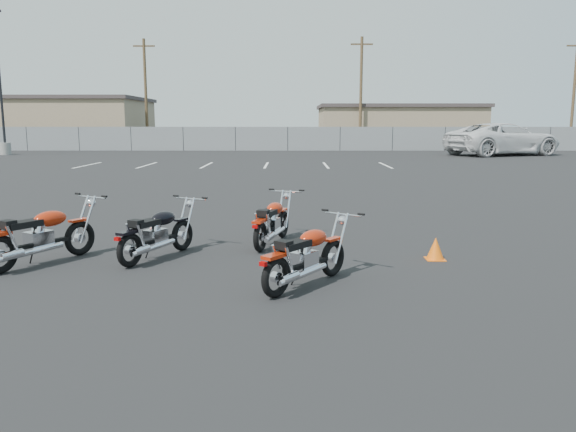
{
  "coord_description": "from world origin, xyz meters",
  "views": [
    {
      "loc": [
        0.25,
        -8.22,
        2.12
      ],
      "look_at": [
        0.2,
        0.6,
        0.65
      ],
      "focal_mm": 35.0,
      "sensor_mm": 36.0,
      "label": 1
    }
  ],
  "objects_px": {
    "motorcycle_third_red": "(272,222)",
    "motorcycle_rear_red": "(306,256)",
    "white_van": "(504,130)",
    "motorcycle_second_black": "(157,233)",
    "motorcycle_front_red": "(41,236)"
  },
  "relations": [
    {
      "from": "motorcycle_front_red",
      "to": "motorcycle_second_black",
      "type": "relative_size",
      "value": 1.06
    },
    {
      "from": "motorcycle_third_red",
      "to": "motorcycle_rear_red",
      "type": "xyz_separation_m",
      "value": [
        0.53,
        -2.56,
        0.0
      ]
    },
    {
      "from": "motorcycle_third_red",
      "to": "motorcycle_rear_red",
      "type": "bearing_deg",
      "value": -78.35
    },
    {
      "from": "motorcycle_third_red",
      "to": "white_van",
      "type": "xyz_separation_m",
      "value": [
        14.21,
        27.39,
        1.26
      ]
    },
    {
      "from": "motorcycle_front_red",
      "to": "motorcycle_third_red",
      "type": "bearing_deg",
      "value": 22.29
    },
    {
      "from": "motorcycle_front_red",
      "to": "motorcycle_second_black",
      "type": "xyz_separation_m",
      "value": [
        1.67,
        0.37,
        -0.03
      ]
    },
    {
      "from": "white_van",
      "to": "motorcycle_second_black",
      "type": "bearing_deg",
      "value": 129.66
    },
    {
      "from": "motorcycle_front_red",
      "to": "motorcycle_second_black",
      "type": "distance_m",
      "value": 1.71
    },
    {
      "from": "motorcycle_second_black",
      "to": "white_van",
      "type": "xyz_separation_m",
      "value": [
        15.98,
        28.43,
        1.26
      ]
    },
    {
      "from": "motorcycle_front_red",
      "to": "white_van",
      "type": "xyz_separation_m",
      "value": [
        17.65,
        28.8,
        1.22
      ]
    },
    {
      "from": "motorcycle_front_red",
      "to": "motorcycle_second_black",
      "type": "bearing_deg",
      "value": 12.41
    },
    {
      "from": "motorcycle_second_black",
      "to": "motorcycle_front_red",
      "type": "bearing_deg",
      "value": -167.59
    },
    {
      "from": "motorcycle_second_black",
      "to": "motorcycle_third_red",
      "type": "xyz_separation_m",
      "value": [
        1.77,
        1.04,
        -0.0
      ]
    },
    {
      "from": "motorcycle_front_red",
      "to": "white_van",
      "type": "bearing_deg",
      "value": 58.5
    },
    {
      "from": "motorcycle_third_red",
      "to": "motorcycle_rear_red",
      "type": "distance_m",
      "value": 2.61
    }
  ]
}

